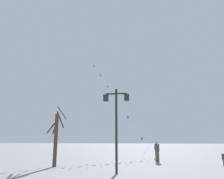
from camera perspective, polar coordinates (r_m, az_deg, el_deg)
name	(u,v)px	position (r m, az deg, el deg)	size (l,w,h in m)	color
ground_plane	(149,159)	(22.87, 9.60, -17.51)	(160.00, 160.00, 0.00)	gray
twin_lantern_lamp_post	(116,113)	(12.80, 1.14, -6.29)	(1.53, 0.28, 4.86)	#1E2D23
kite_train	(115,97)	(28.93, 0.69, -2.02)	(9.22, 13.31, 14.38)	brown
kite_flyer	(157,151)	(19.91, 11.75, -15.52)	(0.45, 0.61, 1.71)	brown
bare_tree	(56,137)	(16.53, -14.56, -11.99)	(1.48, 1.00, 4.28)	#4C3826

